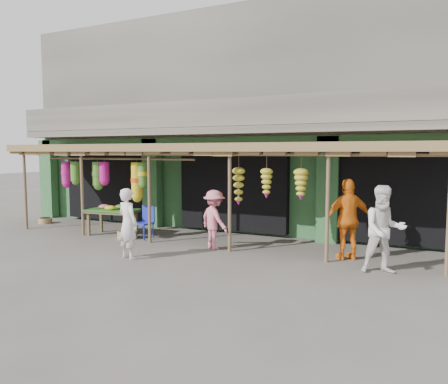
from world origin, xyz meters
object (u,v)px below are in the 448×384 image
at_px(person_shopper, 214,220).
at_px(flower_table, 113,211).
at_px(blue_chair, 146,220).
at_px(person_front, 128,224).
at_px(person_vendor, 348,219).
at_px(person_right, 384,230).

bearing_deg(person_shopper, flower_table, 23.53).
relative_size(blue_chair, person_front, 0.56).
relative_size(flower_table, person_vendor, 0.85).
relative_size(flower_table, person_right, 0.88).
height_order(person_front, person_shopper, person_front).
bearing_deg(person_right, person_vendor, 113.09).
height_order(flower_table, blue_chair, blue_chair).
relative_size(person_right, person_vendor, 0.96).
height_order(blue_chair, person_right, person_right).
relative_size(blue_chair, person_shopper, 0.61).
bearing_deg(blue_chair, person_right, -1.10).
height_order(blue_chair, person_shopper, person_shopper).
xyz_separation_m(blue_chair, person_front, (1.11, -2.21, 0.31)).
height_order(person_front, person_right, person_right).
bearing_deg(person_front, blue_chair, -47.00).
bearing_deg(blue_chair, flower_table, -173.08).
height_order(flower_table, person_front, person_front).
bearing_deg(flower_table, person_right, -12.47).
bearing_deg(blue_chair, person_vendor, 6.26).
bearing_deg(person_shopper, blue_chair, 20.59).
height_order(flower_table, person_right, person_right).
bearing_deg(person_shopper, person_vendor, -144.77).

